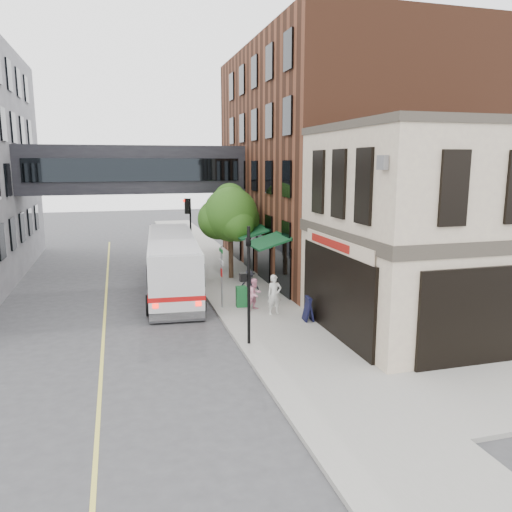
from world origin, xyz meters
TOP-DOWN VIEW (x-y plane):
  - ground at (0.00, 0.00)m, footprint 120.00×120.00m
  - sidewalk_main at (2.00, 14.00)m, footprint 4.00×60.00m
  - corner_building at (8.97, 2.00)m, footprint 10.19×8.12m
  - brick_building at (9.98, 15.00)m, footprint 13.76×18.00m
  - skyway_bridge at (-3.00, 18.00)m, footprint 14.00×3.18m
  - traffic_signal_near at (0.37, 2.00)m, footprint 0.44×0.22m
  - traffic_signal_far at (0.26, 17.00)m, footprint 0.53×0.28m
  - street_sign_pole at (0.39, 7.00)m, footprint 0.08×0.75m
  - street_tree at (2.19, 13.22)m, footprint 3.80×3.20m
  - lane_marking at (-5.00, 10.00)m, footprint 0.12×40.00m
  - bus at (-1.48, 11.04)m, footprint 3.38×11.37m
  - pedestrian_a at (2.47, 5.31)m, footprint 0.68×0.46m
  - pedestrian_b at (1.80, 6.22)m, footprint 0.91×0.85m
  - pedestrian_c at (2.01, 8.02)m, footprint 1.10×0.83m
  - newspaper_box at (1.31, 6.87)m, footprint 0.52×0.47m
  - sandwich_board at (3.60, 3.99)m, footprint 0.43×0.63m

SIDE VIEW (x-z plane):
  - ground at x=0.00m, z-range 0.00..0.00m
  - lane_marking at x=-5.00m, z-range 0.00..0.01m
  - sidewalk_main at x=2.00m, z-range 0.00..0.15m
  - newspaper_box at x=1.31m, z-range 0.15..1.13m
  - sandwich_board at x=3.60m, z-range 0.15..1.22m
  - pedestrian_b at x=1.80m, z-range 0.15..1.65m
  - pedestrian_c at x=2.01m, z-range 0.15..1.66m
  - pedestrian_a at x=2.47m, z-range 0.15..1.97m
  - bus at x=-1.48m, z-range 0.18..3.20m
  - street_sign_pole at x=0.39m, z-range 0.43..3.43m
  - traffic_signal_near at x=0.37m, z-range 0.68..5.28m
  - traffic_signal_far at x=0.26m, z-range 1.09..5.59m
  - street_tree at x=2.19m, z-range 1.11..6.71m
  - corner_building at x=8.97m, z-range -0.01..8.44m
  - skyway_bridge at x=-3.00m, z-range 5.00..8.00m
  - brick_building at x=9.98m, z-range -0.01..13.99m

